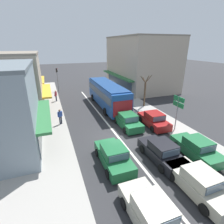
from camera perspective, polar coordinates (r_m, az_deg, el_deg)
The scene contains 20 objects.
ground_plane at distance 16.21m, azimuth 2.49°, elevation -8.73°, with size 140.00×140.00×0.00m, color #2D2D30.
lane_centre_line at distance 19.55m, azimuth -2.01°, elevation -3.21°, with size 0.20×28.00×0.01m, color silver.
sidewalk_left at distance 20.60m, azimuth -22.16°, elevation -3.35°, with size 5.20×44.00×0.14m, color #A39E96.
kerb_right at distance 23.65m, azimuth 10.84°, elevation 1.01°, with size 2.80×44.00×0.12m, color #A39E96.
shopfront_mid_block at distance 23.72m, azimuth -31.44°, elevation 7.32°, with size 8.83×7.61×7.28m.
shopfront_far_end at distance 31.12m, azimuth -29.09°, elevation 10.15°, with size 7.32×7.32×7.00m.
building_right_far at distance 34.93m, azimuth 9.34°, elevation 15.49°, with size 10.05×13.93×9.48m.
city_bus at distance 23.76m, azimuth -1.56°, elevation 6.10°, with size 2.82×10.88×3.23m.
sedan_queue_far_back at distance 12.84m, azimuth 0.51°, elevation -14.14°, with size 1.91×4.20×1.47m.
sedan_behind_bus_near at distance 9.67m, azimuth 12.96°, elevation -29.79°, with size 1.93×4.22×1.47m.
sedan_behind_bus_mid at distance 13.75m, azimuth 15.91°, elevation -12.42°, with size 1.95×4.23×1.47m.
sedan_adjacent_lane_trail at distance 18.23m, azimuth 5.09°, elevation -2.90°, with size 1.91×4.21×1.47m.
sedan_queue_gap_filler at distance 11.94m, azimuth 26.60°, elevation -19.97°, with size 1.94×4.22×1.47m.
parked_sedan_kerb_front at distance 15.10m, azimuth 25.87°, elevation -10.62°, with size 1.98×4.24×1.47m.
parked_sedan_kerb_second at distance 18.93m, azimuth 13.47°, elevation -2.48°, with size 1.99×4.25×1.47m.
traffic_light_downstreet at distance 32.90m, azimuth -17.47°, elevation 11.15°, with size 0.32×0.24×4.20m.
directional_road_sign at distance 17.76m, azimuth 20.79°, elevation 2.15°, with size 0.10×1.40×3.60m.
street_tree_right at distance 24.05m, azimuth 10.68°, elevation 6.44°, with size 1.73×1.56×4.42m.
pedestrian_with_handbag_near at distance 27.24m, azimuth -17.87°, elevation 5.28°, with size 0.39×0.65×1.63m.
pedestrian_browsing_midblock at distance 19.16m, azimuth -16.58°, elevation -1.20°, with size 0.51×0.37×1.63m.
Camera 1 is at (-5.49, -12.92, 8.10)m, focal length 28.00 mm.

